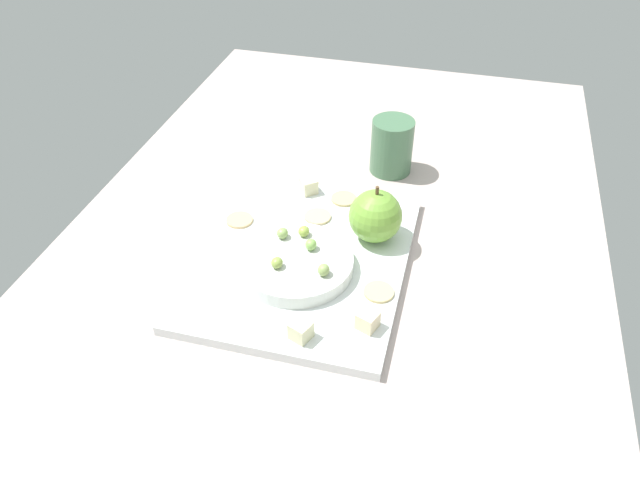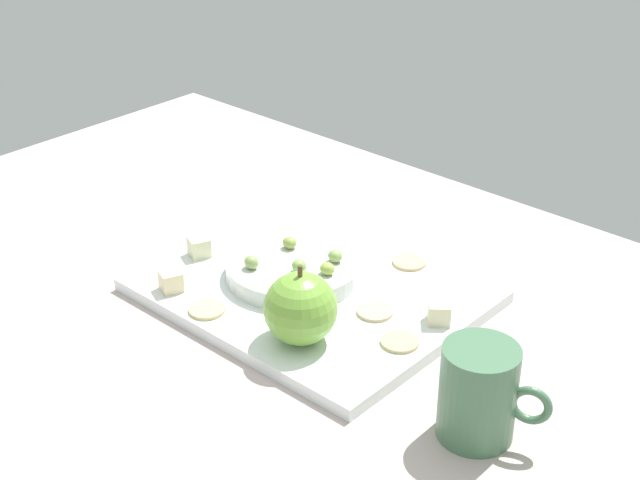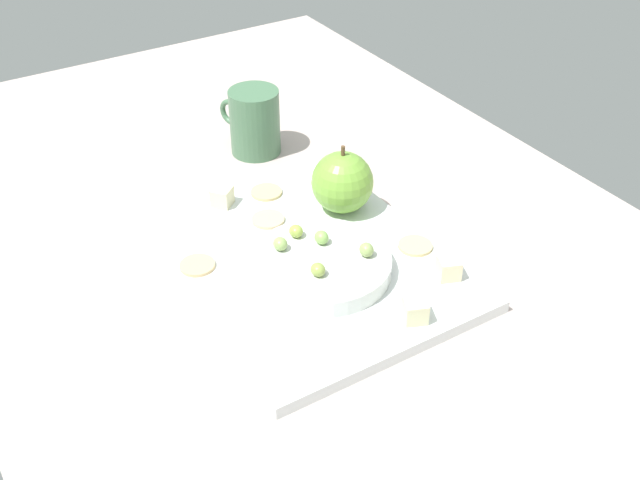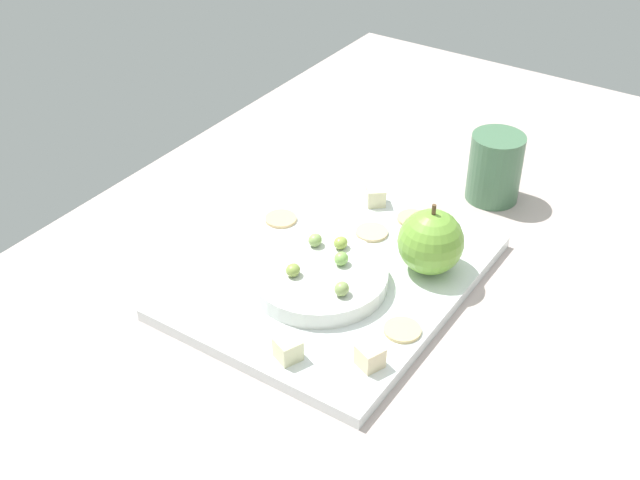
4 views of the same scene
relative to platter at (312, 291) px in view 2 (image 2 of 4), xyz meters
The scene contains 18 objects.
table 5.24cm from the platter, 33.45° to the right, with size 135.98×80.82×3.57cm, color #BBA9A3.
platter is the anchor object (origin of this frame).
serving_dish 3.52cm from the platter, behind, with size 15.92×15.92×2.06cm, color silver.
apple_whole 12.12cm from the platter, 53.38° to the right, with size 7.79×7.79×7.79cm, color #76AE3C.
apple_stem 14.45cm from the platter, 53.38° to the right, with size 0.50×0.50×1.20cm, color brown.
cheese_cube_0 16.23cm from the platter, 134.24° to the right, with size 2.39×2.39×2.39cm, color beige.
cheese_cube_1 15.98cm from the platter, 12.69° to the left, with size 2.39×2.39×2.39cm, color beige.
cheese_cube_2 15.63cm from the platter, 165.17° to the right, with size 2.39×2.39×2.39cm, color beige.
cracker_0 9.25cm from the platter, ahead, with size 4.08×4.08×0.40cm, color #D7B88C.
cracker_1 15.15cm from the platter, 11.22° to the right, with size 4.08×4.08×0.40cm, color #D4B87F.
cracker_2 12.83cm from the platter, 112.31° to the right, with size 4.08×4.08×0.40cm, color #DDC385.
cracker_3 12.86cm from the platter, 65.48° to the left, with size 4.08×4.08×0.40cm, color #E1BB82.
grape_0 4.09cm from the platter, 12.50° to the left, with size 1.77×1.60×1.46cm, color #9BB74B.
grape_1 4.89cm from the platter, 76.81° to the left, with size 1.77×1.60×1.54cm, color #94B662.
grape_2 3.92cm from the platter, 117.17° to the right, with size 1.77×1.60×1.61cm, color #8CC25B.
grape_3 7.81cm from the platter, 140.75° to the right, with size 1.77×1.60×1.63cm, color #91AC60.
grape_4 6.84cm from the platter, 159.18° to the left, with size 1.77×1.60×1.47cm, color #92AC4C.
cup 29.26cm from the platter, 15.69° to the right, with size 10.13×7.18×9.52cm.
Camera 2 is at (59.05, -65.82, 60.88)cm, focal length 52.48 mm.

